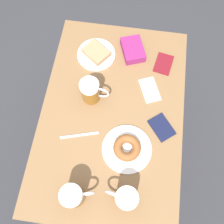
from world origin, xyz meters
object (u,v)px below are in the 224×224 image
plate_with_cake (96,53)px  beer_mug_right (74,196)px  beer_mug_left (125,198)px  passport_near_edge (162,127)px  fork (79,135)px  plate_with_donut (127,148)px  blue_pouch (133,50)px  passport_far_edge (164,64)px  beer_mug_center (91,91)px  napkin_folded (150,90)px

plate_with_cake → beer_mug_right: bearing=92.6°
beer_mug_left → passport_near_edge: 0.39m
fork → passport_near_edge: 0.40m
plate_with_donut → blue_pouch: size_ratio=1.29×
plate_with_donut → beer_mug_right: 0.32m
beer_mug_right → passport_near_edge: 0.52m
beer_mug_left → passport_far_edge: size_ratio=1.01×
beer_mug_left → blue_pouch: size_ratio=0.77×
beer_mug_center → passport_far_edge: beer_mug_center is taller
plate_with_cake → beer_mug_left: (-0.25, 0.72, 0.05)m
fork → passport_near_edge: size_ratio=1.19×
plate_with_donut → blue_pouch: plate_with_donut is taller
plate_with_cake → fork: 0.47m
napkin_folded → blue_pouch: (0.12, -0.22, 0.02)m
beer_mug_left → beer_mug_right: size_ratio=1.01×
plate_with_donut → passport_far_edge: plate_with_donut is taller
beer_mug_center → napkin_folded: beer_mug_center is taller
plate_with_donut → passport_near_edge: plate_with_donut is taller
napkin_folded → passport_far_edge: size_ratio=1.13×
plate_with_cake → fork: bearing=89.5°
beer_mug_left → passport_far_edge: bearing=-99.6°
plate_with_cake → blue_pouch: size_ratio=1.15×
passport_near_edge → passport_far_edge: (0.02, -0.36, 0.00)m
passport_near_edge → beer_mug_right: bearing=46.8°
plate_with_cake → beer_mug_right: beer_mug_right is taller
plate_with_donut → passport_near_edge: bearing=-139.8°
blue_pouch → beer_mug_right: bearing=78.4°
plate_with_donut → beer_mug_right: beer_mug_right is taller
plate_with_donut → blue_pouch: 0.55m
beer_mug_right → passport_near_edge: size_ratio=0.91×
beer_mug_center → napkin_folded: bearing=-164.2°
passport_near_edge → fork: bearing=14.0°
beer_mug_center → fork: (0.02, 0.21, -0.07)m
beer_mug_right → blue_pouch: (-0.16, -0.79, -0.05)m
plate_with_donut → napkin_folded: 0.34m
beer_mug_right → beer_mug_left: bearing=-174.2°
beer_mug_right → fork: 0.29m
beer_mug_left → napkin_folded: size_ratio=0.89×
plate_with_donut → passport_near_edge: (-0.16, -0.13, -0.02)m
beer_mug_center → napkin_folded: 0.31m
napkin_folded → fork: bearing=42.9°
fork → plate_with_donut: bearing=171.7°
beer_mug_left → beer_mug_right: (0.22, 0.02, 0.00)m
napkin_folded → passport_far_edge: (-0.06, -0.17, 0.00)m
napkin_folded → passport_near_edge: passport_near_edge is taller
plate_with_cake → plate_with_donut: size_ratio=0.89×
plate_with_donut → beer_mug_center: size_ratio=1.66×
passport_near_edge → passport_far_edge: same height
passport_near_edge → blue_pouch: size_ratio=0.84×
beer_mug_center → fork: beer_mug_center is taller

